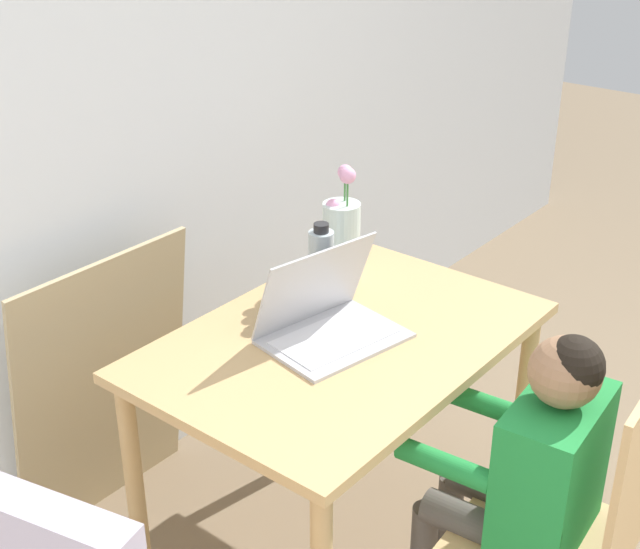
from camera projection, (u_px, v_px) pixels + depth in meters
The scene contains 8 objects.
wall_back at pixel (85, 115), 2.52m from camera, with size 6.40×0.05×2.50m.
dining_table at pixel (342, 368), 2.44m from camera, with size 1.08×0.74×0.75m.
chair_occupied at pixel (575, 532), 2.12m from camera, with size 0.43×0.43×0.94m.
person_seated at pixel (530, 467), 2.12m from camera, with size 0.37×0.45×0.98m.
laptop at pixel (326, 316), 2.37m from camera, with size 0.40×0.32×0.25m.
flower_vase at pixel (341, 238), 2.63m from camera, with size 0.11×0.11×0.36m.
water_bottle at pixel (321, 267), 2.50m from camera, with size 0.07×0.07×0.25m.
cardboard_panel at pixel (104, 388), 2.71m from camera, with size 0.63×0.14×0.90m.
Camera 1 is at (-1.50, 0.16, 1.96)m, focal length 50.00 mm.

